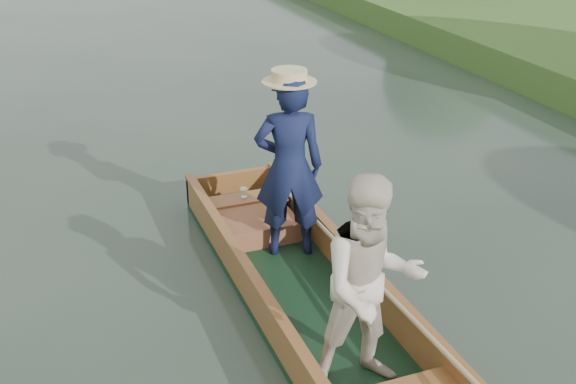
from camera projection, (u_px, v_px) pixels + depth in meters
name	position (u px, v px, depth m)	size (l,w,h in m)	color
ground	(311.00, 312.00, 6.61)	(120.00, 120.00, 0.00)	#283D30
punt	(319.00, 251.00, 6.28)	(1.12, 5.16, 1.98)	#13311B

